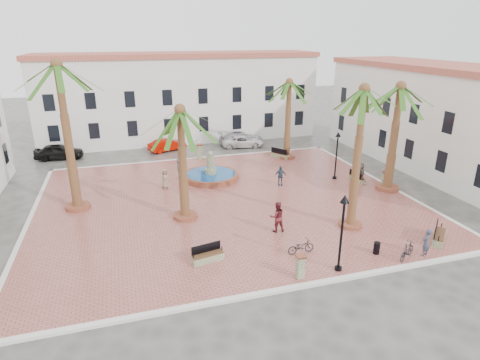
{
  "coord_description": "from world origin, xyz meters",
  "views": [
    {
      "loc": [
        -6.74,
        -25.65,
        11.38
      ],
      "look_at": [
        1.0,
        0.0,
        1.6
      ],
      "focal_mm": 30.0,
      "sensor_mm": 36.0,
      "label": 1
    }
  ],
  "objects_px": {
    "cyclist_a": "(426,242)",
    "cyclist_b": "(277,217)",
    "pedestrian_fountain_a": "(165,179)",
    "palm_e": "(399,99)",
    "lamppost_e": "(337,147)",
    "bollard_se": "(300,266)",
    "bollard_n": "(200,152)",
    "palm_sw": "(181,123)",
    "pedestrian_east": "(361,172)",
    "bicycle_b": "(407,251)",
    "pedestrian_fountain_b": "(280,176)",
    "car_red": "(167,145)",
    "car_black": "(59,152)",
    "bench_ne": "(280,155)",
    "bench_s": "(208,257)",
    "fountain": "(211,175)",
    "palm_nw": "(59,80)",
    "bench_e": "(357,179)",
    "lamppost_s": "(343,220)",
    "bench_se": "(439,237)",
    "bollard_e": "(385,179)",
    "palm_ne": "(289,91)",
    "car_white": "(243,141)",
    "pedestrian_north": "(180,168)",
    "palm_s": "(363,104)",
    "car_silver": "(241,138)",
    "bicycle_a": "(301,247)",
    "litter_bin": "(377,248)"
  },
  "relations": [
    {
      "from": "lamppost_s",
      "to": "car_white",
      "type": "distance_m",
      "value": 24.61
    },
    {
      "from": "bollard_n",
      "to": "pedestrian_fountain_a",
      "type": "distance_m",
      "value": 7.79
    },
    {
      "from": "bollard_se",
      "to": "palm_ne",
      "type": "bearing_deg",
      "value": 68.82
    },
    {
      "from": "palm_e",
      "to": "cyclist_a",
      "type": "distance_m",
      "value": 11.6
    },
    {
      "from": "palm_e",
      "to": "lamppost_e",
      "type": "height_order",
      "value": "palm_e"
    },
    {
      "from": "bench_e",
      "to": "car_white",
      "type": "relative_size",
      "value": 0.38
    },
    {
      "from": "cyclist_b",
      "to": "car_red",
      "type": "distance_m",
      "value": 20.69
    },
    {
      "from": "pedestrian_east",
      "to": "pedestrian_fountain_a",
      "type": "bearing_deg",
      "value": -95.3
    },
    {
      "from": "pedestrian_east",
      "to": "bollard_e",
      "type": "bearing_deg",
      "value": 39.54
    },
    {
      "from": "palm_nw",
      "to": "palm_ne",
      "type": "height_order",
      "value": "palm_nw"
    },
    {
      "from": "pedestrian_fountain_b",
      "to": "car_white",
      "type": "bearing_deg",
      "value": 89.71
    },
    {
      "from": "pedestrian_east",
      "to": "bench_se",
      "type": "bearing_deg",
      "value": -0.48
    },
    {
      "from": "lamppost_s",
      "to": "pedestrian_fountain_a",
      "type": "relative_size",
      "value": 2.67
    },
    {
      "from": "bench_e",
      "to": "pedestrian_fountain_a",
      "type": "relative_size",
      "value": 1.09
    },
    {
      "from": "palm_sw",
      "to": "pedestrian_fountain_a",
      "type": "relative_size",
      "value": 4.8
    },
    {
      "from": "bench_ne",
      "to": "bollard_n",
      "type": "distance_m",
      "value": 7.71
    },
    {
      "from": "palm_e",
      "to": "lamppost_e",
      "type": "xyz_separation_m",
      "value": [
        -2.68,
        3.31,
        -4.19
      ]
    },
    {
      "from": "palm_sw",
      "to": "cyclist_b",
      "type": "relative_size",
      "value": 3.87
    },
    {
      "from": "pedestrian_north",
      "to": "pedestrian_east",
      "type": "relative_size",
      "value": 1.07
    },
    {
      "from": "bollard_se",
      "to": "car_black",
      "type": "height_order",
      "value": "car_black"
    },
    {
      "from": "cyclist_b",
      "to": "palm_e",
      "type": "bearing_deg",
      "value": -154.51
    },
    {
      "from": "bicycle_a",
      "to": "pedestrian_north",
      "type": "height_order",
      "value": "pedestrian_north"
    },
    {
      "from": "cyclist_a",
      "to": "car_silver",
      "type": "bearing_deg",
      "value": -105.81
    },
    {
      "from": "cyclist_b",
      "to": "pedestrian_fountain_a",
      "type": "relative_size",
      "value": 1.24
    },
    {
      "from": "palm_s",
      "to": "bench_s",
      "type": "distance_m",
      "value": 11.96
    },
    {
      "from": "bollard_se",
      "to": "car_red",
      "type": "bearing_deg",
      "value": 97.45
    },
    {
      "from": "bench_s",
      "to": "pedestrian_east",
      "type": "relative_size",
      "value": 1.14
    },
    {
      "from": "palm_sw",
      "to": "pedestrian_east",
      "type": "relative_size",
      "value": 4.68
    },
    {
      "from": "lamppost_e",
      "to": "litter_bin",
      "type": "bearing_deg",
      "value": -108.69
    },
    {
      "from": "pedestrian_fountain_b",
      "to": "car_red",
      "type": "relative_size",
      "value": 0.41
    },
    {
      "from": "bench_ne",
      "to": "bench_s",
      "type": "bearing_deg",
      "value": 113.01
    },
    {
      "from": "bench_se",
      "to": "cyclist_a",
      "type": "xyz_separation_m",
      "value": [
        -1.87,
        -1.06,
        0.48
      ]
    },
    {
      "from": "bench_s",
      "to": "pedestrian_north",
      "type": "distance_m",
      "value": 13.52
    },
    {
      "from": "palm_ne",
      "to": "pedestrian_east",
      "type": "height_order",
      "value": "palm_ne"
    },
    {
      "from": "lamppost_e",
      "to": "bollard_e",
      "type": "xyz_separation_m",
      "value": [
        2.68,
        -2.93,
        -2.0
      ]
    },
    {
      "from": "lamppost_s",
      "to": "bollard_n",
      "type": "bearing_deg",
      "value": 98.04
    },
    {
      "from": "car_black",
      "to": "bollard_se",
      "type": "bearing_deg",
      "value": -146.28
    },
    {
      "from": "bench_e",
      "to": "lamppost_e",
      "type": "height_order",
      "value": "lamppost_e"
    },
    {
      "from": "palm_nw",
      "to": "pedestrian_east",
      "type": "distance_m",
      "value": 22.8
    },
    {
      "from": "palm_nw",
      "to": "palm_e",
      "type": "xyz_separation_m",
      "value": [
        22.5,
        -3.06,
        -1.72
      ]
    },
    {
      "from": "bollard_se",
      "to": "bollard_n",
      "type": "xyz_separation_m",
      "value": [
        -0.77,
        20.8,
        0.13
      ]
    },
    {
      "from": "bench_s",
      "to": "car_white",
      "type": "relative_size",
      "value": 0.41
    },
    {
      "from": "bollard_se",
      "to": "palm_s",
      "type": "bearing_deg",
      "value": 38.25
    },
    {
      "from": "cyclist_b",
      "to": "bicycle_b",
      "type": "xyz_separation_m",
      "value": [
        5.43,
        -4.93,
        -0.49
      ]
    },
    {
      "from": "bench_se",
      "to": "car_silver",
      "type": "relative_size",
      "value": 0.38
    },
    {
      "from": "palm_sw",
      "to": "car_black",
      "type": "height_order",
      "value": "palm_sw"
    },
    {
      "from": "cyclist_a",
      "to": "cyclist_b",
      "type": "relative_size",
      "value": 0.81
    },
    {
      "from": "fountain",
      "to": "palm_nw",
      "type": "height_order",
      "value": "palm_nw"
    },
    {
      "from": "bicycle_b",
      "to": "pedestrian_fountain_a",
      "type": "xyz_separation_m",
      "value": [
        -11.0,
        14.14,
        0.3
      ]
    },
    {
      "from": "palm_ne",
      "to": "bicycle_b",
      "type": "distance_m",
      "value": 19.88
    }
  ]
}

